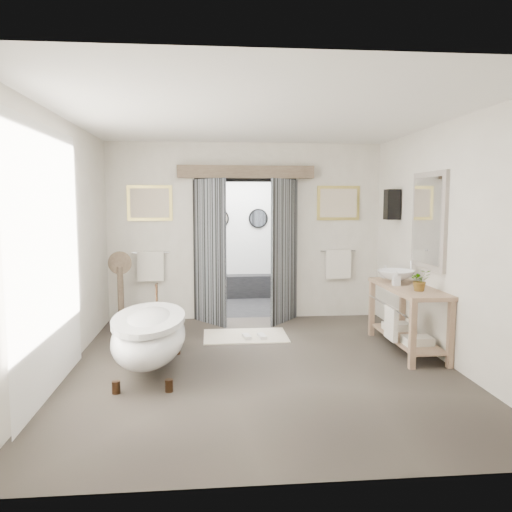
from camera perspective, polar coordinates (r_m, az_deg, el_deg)
name	(u,v)px	position (r m, az deg, el deg)	size (l,w,h in m)	color
ground_plane	(261,366)	(6.07, 0.53, -12.45)	(5.00, 5.00, 0.00)	#4E463D
room_shell	(259,209)	(5.63, 0.30, 5.37)	(4.52, 5.02, 2.91)	silver
shower_room	(240,255)	(9.78, -1.80, 0.14)	(2.22, 2.01, 2.51)	black
back_wall_dressing	(246,225)	(8.06, -1.11, 3.53)	(3.82, 0.73, 2.52)	black
clawfoot_tub	(149,335)	(5.88, -12.09, -8.79)	(0.81, 1.81, 0.88)	#392415
vanity	(406,312)	(6.83, 16.74, -6.19)	(0.57, 1.60, 0.85)	tan
pedestal_mirror	(121,296)	(7.88, -15.19, -4.43)	(0.35, 0.23, 1.20)	brown
rug	(245,336)	(7.32, -1.22, -9.11)	(1.20, 0.80, 0.01)	beige
slippers	(254,336)	(7.18, -0.20, -9.16)	(0.34, 0.25, 0.05)	silver
basin	(396,276)	(7.01, 15.70, -2.27)	(0.50, 0.50, 0.17)	white
plant	(420,280)	(6.44, 18.25, -2.65)	(0.24, 0.21, 0.27)	gray
soap_bottle_a	(397,278)	(6.76, 15.77, -2.49)	(0.09, 0.09, 0.19)	gray
soap_bottle_b	(385,272)	(7.37, 14.54, -1.78)	(0.14, 0.14, 0.18)	gray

